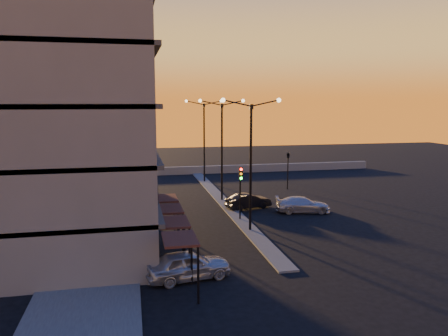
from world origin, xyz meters
TOP-DOWN VIEW (x-y plane):
  - ground at (0.00, 0.00)m, footprint 120.00×120.00m
  - sidewalk_west at (-10.50, 4.00)m, footprint 5.00×40.00m
  - median at (0.00, 10.00)m, footprint 1.20×36.00m
  - parapet at (2.00, 26.00)m, footprint 44.00×0.50m
  - building at (-14.00, 0.03)m, footprint 14.35×17.08m
  - streetlamp_near at (0.00, 0.00)m, footprint 4.32×0.32m
  - streetlamp_mid at (0.00, 10.00)m, footprint 4.32×0.32m
  - streetlamp_far at (0.00, 20.00)m, footprint 4.32×0.32m
  - traffic_light_main at (0.00, 2.87)m, footprint 0.28×0.44m
  - signal_east_a at (8.00, 14.00)m, footprint 0.13×0.16m
  - signal_east_b at (9.50, 18.00)m, footprint 0.42×1.99m
  - car_hatchback at (-5.49, -7.65)m, footprint 4.73×2.57m
  - car_sedan at (1.66, 6.59)m, footprint 4.24×2.36m
  - car_wagon at (5.79, 4.34)m, footprint 4.83×2.70m

SIDE VIEW (x-z plane):
  - ground at x=0.00m, z-range 0.00..0.00m
  - sidewalk_west at x=-10.50m, z-range 0.00..0.12m
  - median at x=0.00m, z-range 0.00..0.12m
  - parapet at x=2.00m, z-range 0.00..1.00m
  - car_wagon at x=5.79m, z-range 0.00..1.32m
  - car_sedan at x=1.66m, z-range 0.00..1.32m
  - car_hatchback at x=-5.49m, z-range 0.00..1.53m
  - signal_east_a at x=8.00m, z-range 0.13..3.73m
  - traffic_light_main at x=0.00m, z-range 0.76..5.01m
  - signal_east_b at x=9.50m, z-range 1.30..4.90m
  - streetlamp_near at x=0.00m, z-range 0.84..10.35m
  - streetlamp_mid at x=0.00m, z-range 0.84..10.35m
  - streetlamp_far at x=0.00m, z-range 0.84..10.35m
  - building at x=-14.00m, z-range -0.59..24.41m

